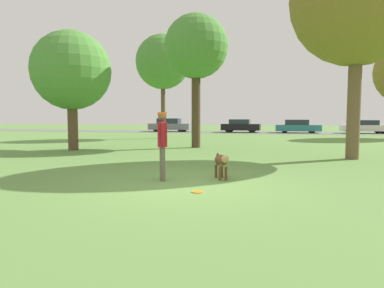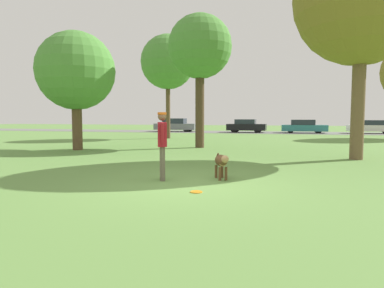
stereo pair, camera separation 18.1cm
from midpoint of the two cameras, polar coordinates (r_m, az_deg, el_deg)
name	(u,v)px [view 2 (the right image)]	position (r m, az deg, el deg)	size (l,w,h in m)	color
ground_plane	(186,184)	(8.10, -0.36, -6.68)	(120.00, 120.00, 0.00)	#608C42
far_road_strip	(262,132)	(36.10, 11.75, 1.90)	(120.00, 6.00, 0.01)	slate
person	(162,140)	(8.49, -4.37, 0.67)	(0.36, 0.67, 1.69)	#665B4C
dog	(221,162)	(8.67, 5.53, -2.94)	(0.54, 0.96, 0.65)	brown
frisbee	(196,192)	(7.22, 1.45, -7.98)	(0.25, 0.25, 0.02)	orange
tree_near_left	(76,71)	(17.45, -18.52, 11.42)	(3.71, 3.71, 5.63)	brown
tree_far_left	(168,62)	(25.87, -3.85, 13.45)	(3.99, 3.99, 7.63)	brown
tree_mid_center	(200,48)	(18.06, 1.62, 15.73)	(3.26, 3.26, 6.80)	#4C3826
parked_car_grey	(176,125)	(37.65, -2.62, 3.16)	(4.62, 1.93, 1.45)	slate
parked_car_black	(246,126)	(35.84, 9.18, 2.99)	(4.00, 1.87, 1.36)	black
parked_car_teal	(304,127)	(35.96, 18.25, 2.78)	(4.37, 1.84, 1.33)	teal
parked_car_white	(372,127)	(37.34, 27.99, 2.54)	(4.53, 1.98, 1.29)	white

